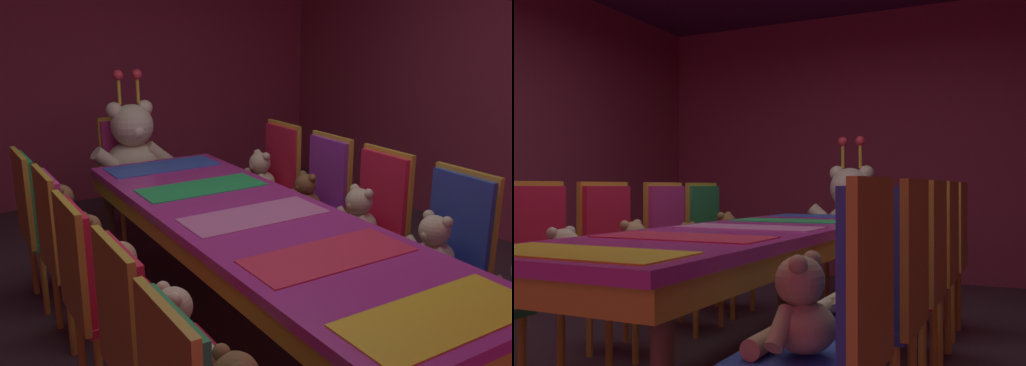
% 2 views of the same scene
% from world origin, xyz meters
% --- Properties ---
extents(wall_back, '(5.20, 0.12, 2.80)m').
position_xyz_m(wall_back, '(0.00, 3.20, 1.40)').
color(wall_back, '#99334C').
rests_on(wall_back, ground_plane).
extents(banquet_table, '(0.90, 2.92, 0.75)m').
position_xyz_m(banquet_table, '(0.00, -0.00, 0.66)').
color(banquet_table, '#B22D8C').
rests_on(banquet_table, ground_plane).
extents(chair_left_1, '(0.42, 0.41, 0.98)m').
position_xyz_m(chair_left_1, '(-0.86, -0.58, 0.60)').
color(chair_left_1, red).
rests_on(chair_left_1, ground_plane).
extents(teddy_left_1, '(0.25, 0.32, 0.30)m').
position_xyz_m(teddy_left_1, '(-0.71, -0.58, 0.59)').
color(teddy_left_1, beige).
rests_on(teddy_left_1, chair_left_1).
extents(chair_left_2, '(0.42, 0.41, 0.98)m').
position_xyz_m(chair_left_2, '(-0.88, -0.03, 0.60)').
color(chair_left_2, red).
rests_on(chair_left_2, ground_plane).
extents(teddy_left_2, '(0.25, 0.32, 0.30)m').
position_xyz_m(teddy_left_2, '(-0.73, -0.03, 0.59)').
color(teddy_left_2, tan).
rests_on(teddy_left_2, chair_left_2).
extents(chair_left_3, '(0.42, 0.41, 0.98)m').
position_xyz_m(chair_left_3, '(-0.86, 0.55, 0.60)').
color(chair_left_3, '#CC338C').
rests_on(chair_left_3, ground_plane).
extents(teddy_left_3, '(0.21, 0.28, 0.26)m').
position_xyz_m(teddy_left_3, '(-0.72, 0.55, 0.57)').
color(teddy_left_3, olive).
rests_on(teddy_left_3, chair_left_3).
extents(chair_left_4, '(0.42, 0.41, 0.98)m').
position_xyz_m(chair_left_4, '(-0.88, 1.09, 0.60)').
color(chair_left_4, '#268C4C').
rests_on(chair_left_4, ground_plane).
extents(teddy_left_4, '(0.25, 0.32, 0.31)m').
position_xyz_m(teddy_left_4, '(-0.74, 1.09, 0.59)').
color(teddy_left_4, olive).
rests_on(teddy_left_4, chair_left_4).
extents(chair_right_0, '(0.42, 0.41, 0.98)m').
position_xyz_m(chair_right_0, '(0.86, -1.10, 0.60)').
color(chair_right_0, '#2D47B2').
rests_on(chair_right_0, ground_plane).
extents(teddy_right_0, '(0.25, 0.32, 0.30)m').
position_xyz_m(teddy_right_0, '(0.72, -1.10, 0.59)').
color(teddy_right_0, tan).
rests_on(teddy_right_0, chair_right_0).
extents(chair_right_1, '(0.42, 0.41, 0.98)m').
position_xyz_m(chair_right_1, '(0.88, -0.56, 0.60)').
color(chair_right_1, '#2D47B2').
rests_on(chair_right_1, ground_plane).
extents(teddy_right_1, '(0.26, 0.34, 0.32)m').
position_xyz_m(teddy_right_1, '(0.74, -0.56, 0.60)').
color(teddy_right_1, beige).
rests_on(teddy_right_1, chair_right_1).
extents(chair_right_2, '(0.42, 0.41, 0.98)m').
position_xyz_m(chair_right_2, '(0.88, 0.02, 0.60)').
color(chair_right_2, red).
rests_on(chair_right_2, ground_plane).
extents(teddy_right_2, '(0.27, 0.34, 0.32)m').
position_xyz_m(teddy_right_2, '(0.73, 0.02, 0.60)').
color(teddy_right_2, beige).
rests_on(teddy_right_2, chair_right_2).
extents(chair_right_3, '(0.42, 0.41, 0.98)m').
position_xyz_m(chair_right_3, '(0.88, 0.55, 0.60)').
color(chair_right_3, purple).
rests_on(chair_right_3, ground_plane).
extents(teddy_right_3, '(0.24, 0.31, 0.29)m').
position_xyz_m(teddy_right_3, '(0.73, 0.55, 0.58)').
color(teddy_right_3, brown).
rests_on(teddy_right_3, chair_right_3).
extents(chair_right_4, '(0.42, 0.41, 0.98)m').
position_xyz_m(chair_right_4, '(0.87, 1.12, 0.60)').
color(chair_right_4, red).
rests_on(chair_right_4, ground_plane).
extents(teddy_right_4, '(0.27, 0.35, 0.33)m').
position_xyz_m(teddy_right_4, '(0.72, 1.12, 0.60)').
color(teddy_right_4, beige).
rests_on(teddy_right_4, chair_right_4).
extents(throne_chair, '(0.41, 0.42, 0.98)m').
position_xyz_m(throne_chair, '(0.00, 2.00, 0.60)').
color(throne_chair, '#CC338C').
rests_on(throne_chair, ground_plane).
extents(king_teddy_bear, '(0.71, 0.55, 0.91)m').
position_xyz_m(king_teddy_bear, '(0.00, 1.83, 0.75)').
color(king_teddy_bear, beige).
rests_on(king_teddy_bear, throne_chair).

